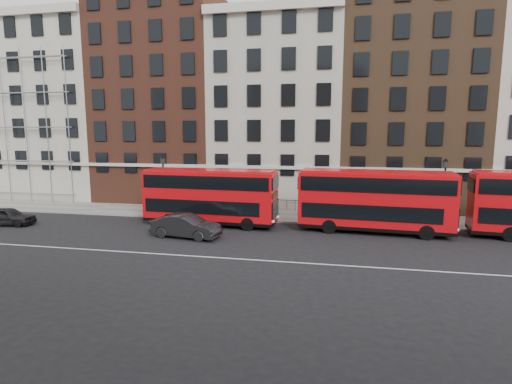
% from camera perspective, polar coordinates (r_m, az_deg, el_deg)
% --- Properties ---
extents(ground, '(120.00, 120.00, 0.00)m').
position_cam_1_polar(ground, '(26.07, -2.51, -8.14)').
color(ground, black).
rests_on(ground, ground).
extents(pavement, '(80.00, 5.00, 0.15)m').
position_cam_1_polar(pavement, '(36.03, 1.46, -3.32)').
color(pavement, gray).
rests_on(pavement, ground).
extents(kerb, '(80.00, 0.30, 0.16)m').
position_cam_1_polar(kerb, '(33.63, 0.73, -4.17)').
color(kerb, gray).
rests_on(kerb, ground).
extents(road_centre_line, '(70.00, 0.12, 0.01)m').
position_cam_1_polar(road_centre_line, '(24.22, -3.65, -9.45)').
color(road_centre_line, white).
rests_on(road_centre_line, ground).
extents(building_terrace, '(64.00, 11.95, 22.00)m').
position_cam_1_polar(building_terrace, '(42.69, 2.82, 12.23)').
color(building_terrace, '#B5AE9D').
rests_on(building_terrace, ground).
extents(bus_b, '(10.90, 3.17, 4.53)m').
position_cam_1_polar(bus_b, '(32.38, -6.66, -0.50)').
color(bus_b, red).
rests_on(bus_b, ground).
extents(bus_c, '(11.29, 3.53, 4.67)m').
position_cam_1_polar(bus_c, '(30.96, 16.48, -1.06)').
color(bus_c, red).
rests_on(bus_c, ground).
extents(car_rear, '(4.52, 2.27, 1.48)m').
position_cam_1_polar(car_rear, '(38.17, -32.00, -2.95)').
color(car_rear, black).
rests_on(car_rear, ground).
extents(car_front, '(5.27, 2.51, 1.67)m').
position_cam_1_polar(car_front, '(29.08, -10.00, -4.80)').
color(car_front, black).
rests_on(car_front, ground).
extents(lamp_post_left, '(0.44, 0.44, 5.33)m').
position_cam_1_polar(lamp_post_left, '(36.35, -13.07, 1.36)').
color(lamp_post_left, black).
rests_on(lamp_post_left, pavement).
extents(lamp_post_right, '(0.44, 0.44, 5.33)m').
position_cam_1_polar(lamp_post_right, '(34.88, 25.28, 0.47)').
color(lamp_post_right, black).
rests_on(lamp_post_right, pavement).
extents(iron_railings, '(6.60, 0.06, 1.00)m').
position_cam_1_polar(iron_railings, '(38.05, 2.03, -1.81)').
color(iron_railings, black).
rests_on(iron_railings, pavement).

